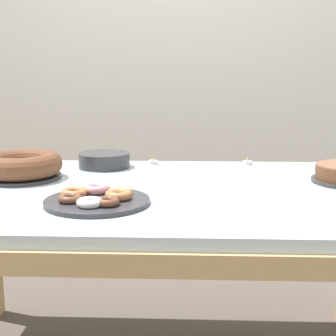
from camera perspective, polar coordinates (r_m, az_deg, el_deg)
The scene contains 8 objects.
wall_back at distance 3.12m, azimuth 0.76°, elevation 14.78°, with size 8.00×0.10×2.60m, color white.
dining_table at distance 1.60m, azimuth -0.80°, elevation -5.14°, with size 1.75×1.04×0.73m.
cake_golden_bundt at distance 1.79m, azimuth -17.44°, elevation 0.24°, with size 0.30×0.30×0.10m.
pastry_platter at distance 1.40m, azimuth -8.62°, elevation -3.71°, with size 0.31×0.31×0.04m.
plate_stack at distance 1.94m, azimuth -7.77°, elevation 0.95°, with size 0.21×0.21×0.06m.
tealight_near_cakes at distance 2.02m, azimuth 9.66°, elevation 0.68°, with size 0.04×0.04×0.04m.
tealight_left_edge at distance 2.00m, azimuth -1.83°, elevation 0.76°, with size 0.04×0.04×0.04m.
tealight_centre at distance 2.00m, azimuth -18.62°, elevation 0.18°, with size 0.04×0.04×0.04m.
Camera 1 is at (0.08, -1.54, 1.10)m, focal length 50.00 mm.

